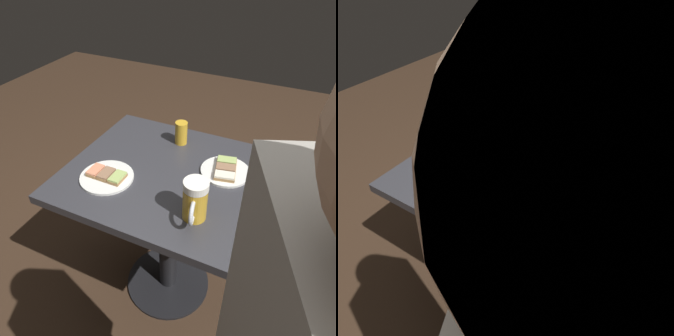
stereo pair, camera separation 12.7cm
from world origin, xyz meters
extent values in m
plane|color=#382619|center=(0.00, 0.00, 0.00)|extent=(6.00, 6.00, 0.00)
cylinder|color=black|center=(0.00, 0.00, 0.01)|extent=(0.44, 0.44, 0.01)
cylinder|color=black|center=(0.00, 0.00, 0.38)|extent=(0.09, 0.09, 0.73)
cube|color=#333338|center=(0.00, 0.00, 0.75)|extent=(0.81, 0.70, 0.04)
cylinder|color=white|center=(-0.21, -0.10, 0.77)|extent=(0.20, 0.20, 0.01)
cube|color=#9E7547|center=(-0.20, -0.15, 0.78)|extent=(0.09, 0.06, 0.01)
cube|color=#ADC66B|center=(-0.20, -0.15, 0.79)|extent=(0.08, 0.06, 0.01)
cube|color=#9E7547|center=(-0.21, -0.10, 0.78)|extent=(0.09, 0.06, 0.01)
cube|color=#997051|center=(-0.21, -0.10, 0.79)|extent=(0.08, 0.06, 0.01)
cube|color=#9E7547|center=(-0.22, -0.05, 0.78)|extent=(0.09, 0.06, 0.01)
cube|color=white|center=(-0.22, -0.05, 0.79)|extent=(0.08, 0.06, 0.01)
cylinder|color=white|center=(0.20, 0.14, 0.77)|extent=(0.21, 0.21, 0.01)
cube|color=#9E7547|center=(0.25, 0.14, 0.78)|extent=(0.05, 0.08, 0.01)
cube|color=#EA8E66|center=(0.25, 0.14, 0.79)|extent=(0.04, 0.07, 0.01)
cube|color=#9E7547|center=(0.20, 0.14, 0.78)|extent=(0.05, 0.08, 0.01)
cube|color=#997051|center=(0.20, 0.14, 0.79)|extent=(0.04, 0.07, 0.01)
cube|color=#9E7547|center=(0.15, 0.14, 0.78)|extent=(0.05, 0.08, 0.01)
cube|color=#ADC66B|center=(0.15, 0.14, 0.79)|extent=(0.04, 0.07, 0.01)
cylinder|color=gold|center=(-0.19, 0.18, 0.83)|extent=(0.08, 0.08, 0.12)
cylinder|color=white|center=(-0.19, 0.18, 0.91)|extent=(0.08, 0.08, 0.03)
torus|color=silver|center=(-0.20, 0.24, 0.84)|extent=(0.03, 0.08, 0.08)
cylinder|color=gold|center=(0.04, -0.22, 0.82)|extent=(0.06, 0.06, 0.10)
cylinder|color=silver|center=(-0.34, -0.30, 0.79)|extent=(0.03, 0.03, 0.05)
cylinder|color=black|center=(-0.74, -0.15, 0.22)|extent=(0.03, 0.03, 0.44)
cylinder|color=black|center=(-0.74, -0.47, 0.22)|extent=(0.03, 0.03, 0.44)
camera|label=1|loc=(-0.43, 0.91, 1.56)|focal=33.99mm
camera|label=2|loc=(-0.54, 0.85, 1.56)|focal=33.99mm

